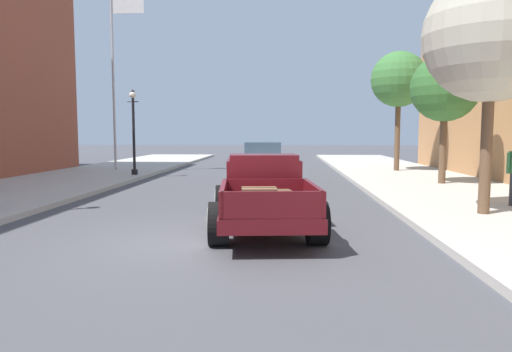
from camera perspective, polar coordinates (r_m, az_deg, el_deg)
The scene contains 8 objects.
ground_plane at distance 8.92m, azimuth -7.98°, elevation -7.94°, with size 140.00×140.00×0.00m, color #47474C.
hotrod_truck_maroon at distance 9.97m, azimuth 0.91°, elevation -2.08°, with size 2.50×5.05×1.58m.
car_background_silver at distance 20.29m, azimuth 0.81°, elevation 1.72°, with size 2.05×4.39×1.65m.
street_lamp_far at distance 21.74m, azimuth -14.85°, elevation 6.05°, with size 0.50×0.32×3.85m.
flagpole at distance 25.11m, azimuth -16.73°, elevation 13.64°, with size 1.74×0.16×9.16m.
street_tree_nearest at distance 12.22m, azimuth 27.00°, elevation 15.13°, with size 3.05×3.05×5.63m.
street_tree_second at distance 18.81m, azimuth 22.26°, elevation 9.96°, with size 2.52×2.52×4.82m.
street_tree_third at distance 24.57m, azimuth 17.18°, elevation 11.24°, with size 2.75×2.75×5.93m.
Camera 1 is at (1.76, -8.50, 2.04)m, focal length 32.48 mm.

